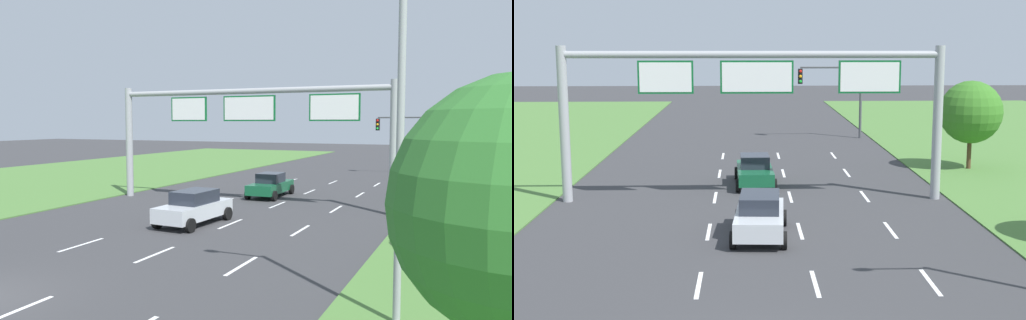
% 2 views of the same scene
% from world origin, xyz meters
% --- Properties ---
extents(lane_dashes_inner_left, '(0.14, 50.40, 0.01)m').
position_xyz_m(lane_dashes_inner_left, '(-1.75, 6.00, 0.00)').
color(lane_dashes_inner_left, white).
rests_on(lane_dashes_inner_left, ground_plane).
extents(lane_dashes_inner_right, '(0.14, 50.40, 0.01)m').
position_xyz_m(lane_dashes_inner_right, '(1.75, 6.00, 0.00)').
color(lane_dashes_inner_right, white).
rests_on(lane_dashes_inner_right, ground_plane).
extents(lane_dashes_slip, '(0.14, 50.40, 0.01)m').
position_xyz_m(lane_dashes_slip, '(5.25, 6.00, 0.00)').
color(lane_dashes_slip, white).
rests_on(lane_dashes_slip, ground_plane).
extents(car_near_red, '(2.21, 4.39, 1.61)m').
position_xyz_m(car_near_red, '(0.19, 11.29, 0.81)').
color(car_near_red, silver).
rests_on(car_near_red, ground_plane).
extents(car_lead_silver, '(2.10, 4.47, 1.54)m').
position_xyz_m(car_lead_silver, '(0.13, 20.83, 0.75)').
color(car_lead_silver, '#145633').
rests_on(car_lead_silver, ground_plane).
extents(sign_gantry, '(17.24, 0.44, 7.00)m').
position_xyz_m(sign_gantry, '(0.18, 17.41, 4.94)').
color(sign_gantry, '#9EA0A5').
rests_on(sign_gantry, ground_plane).
extents(traffic_light_mast, '(4.76, 0.49, 5.60)m').
position_xyz_m(traffic_light_mast, '(6.29, 38.04, 3.87)').
color(traffic_light_mast, '#47494F').
rests_on(traffic_light_mast, ground_plane).
extents(roadside_tree_far, '(3.51, 3.51, 5.02)m').
position_xyz_m(roadside_tree_far, '(12.29, 24.81, 3.25)').
color(roadside_tree_far, '#513823').
rests_on(roadside_tree_far, ground_plane).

